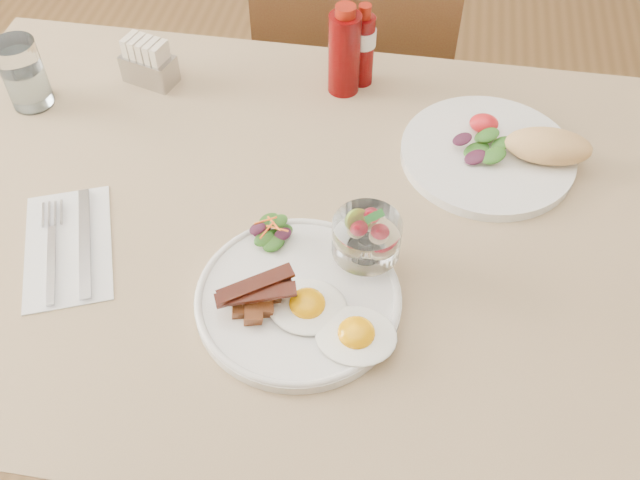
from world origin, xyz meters
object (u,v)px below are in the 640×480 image
chair_far (356,76)px  table (306,257)px  sugar_caddy (148,64)px  main_plate (298,299)px  fruit_cup (366,237)px  water_glass (25,78)px  hot_sauce_bottle (363,46)px  second_plate (502,151)px  ketchup_bottle (344,52)px

chair_far → table: bearing=-90.0°
sugar_caddy → main_plate: bearing=-34.8°
fruit_cup → water_glass: bearing=156.1°
table → sugar_caddy: 0.46m
main_plate → water_glass: bearing=147.1°
main_plate → hot_sauce_bottle: hot_sauce_bottle is taller
second_plate → chair_far: bearing=120.8°
main_plate → ketchup_bottle: bearing=90.7°
chair_far → sugar_caddy: bearing=-131.5°
second_plate → water_glass: water_glass is taller
main_plate → fruit_cup: bearing=42.0°
chair_far → hot_sauce_bottle: chair_far is taller
sugar_caddy → second_plate: bearing=6.7°
ketchup_bottle → table: bearing=-92.2°
fruit_cup → hot_sauce_bottle: 0.43m
chair_far → water_glass: 0.75m
table → second_plate: second_plate is taller
hot_sauce_bottle → sugar_caddy: 0.38m
chair_far → water_glass: size_ratio=7.64×
table → hot_sauce_bottle: (0.04, 0.35, 0.16)m
table → water_glass: water_glass is taller
chair_far → water_glass: (-0.52, -0.47, 0.28)m
fruit_cup → sugar_caddy: (-0.43, 0.37, -0.03)m
main_plate → water_glass: size_ratio=2.30×
ketchup_bottle → hot_sauce_bottle: bearing=42.7°
hot_sauce_bottle → chair_far: bearing=97.4°
main_plate → sugar_caddy: sugar_caddy is taller
table → main_plate: (0.02, -0.15, 0.10)m
second_plate → water_glass: bearing=179.0°
chair_far → water_glass: bearing=-137.7°
main_plate → water_glass: (-0.53, 0.35, 0.05)m
ketchup_bottle → sugar_caddy: (-0.34, -0.03, -0.04)m
chair_far → fruit_cup: size_ratio=9.79×
ketchup_bottle → water_glass: size_ratio=1.36×
fruit_cup → ketchup_bottle: (-0.09, 0.40, 0.01)m
chair_far → sugar_caddy: size_ratio=9.03×
table → main_plate: 0.18m
sugar_caddy → ketchup_bottle: bearing=22.0°
chair_far → second_plate: (0.29, -0.48, 0.25)m
second_plate → ketchup_bottle: bearing=153.1°
table → fruit_cup: fruit_cup is taller
main_plate → hot_sauce_bottle: bearing=87.3°
fruit_cup → ketchup_bottle: size_ratio=0.58×
table → ketchup_bottle: (0.01, 0.32, 0.17)m
hot_sauce_bottle → sugar_caddy: bearing=-171.0°
table → fruit_cup: 0.20m
main_plate → sugar_caddy: (-0.35, 0.44, 0.03)m
second_plate → hot_sauce_bottle: size_ratio=1.99×
water_glass → table: bearing=-20.6°
fruit_cup → hot_sauce_bottle: hot_sauce_bottle is taller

